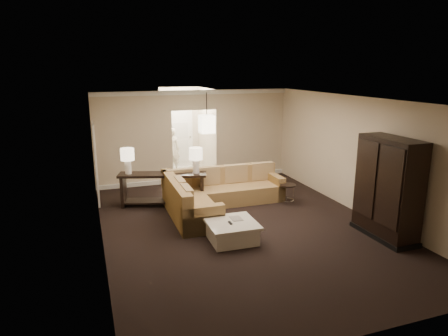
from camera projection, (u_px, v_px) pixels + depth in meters
name	position (u px, v px, depth m)	size (l,w,h in m)	color
ground	(243.00, 226.00, 8.92)	(8.00, 8.00, 0.00)	black
wall_back	(195.00, 136.00, 12.23)	(6.00, 0.04, 2.80)	beige
wall_front	(366.00, 239.00, 4.92)	(6.00, 0.04, 2.80)	beige
wall_left	(98.00, 178.00, 7.61)	(0.04, 8.00, 2.80)	beige
wall_right	(360.00, 156.00, 9.54)	(0.04, 8.00, 2.80)	beige
ceiling	(245.00, 100.00, 8.23)	(6.00, 8.00, 0.02)	white
crown_molding	(194.00, 92.00, 11.86)	(6.00, 0.10, 0.12)	silver
baseboard	(196.00, 179.00, 12.52)	(6.00, 0.10, 0.12)	silver
side_door	(96.00, 164.00, 10.27)	(0.05, 0.90, 2.10)	white
foyer	(184.00, 133.00, 13.49)	(1.44, 2.02, 2.80)	white
sectional_sofa	(215.00, 194.00, 9.98)	(3.13, 2.49, 0.93)	brown
coffee_table	(232.00, 231.00, 8.17)	(1.03, 1.03, 0.42)	silver
console_table	(163.00, 186.00, 10.17)	(2.26, 1.12, 0.85)	black
armoire	(388.00, 191.00, 8.16)	(0.63, 1.46, 2.10)	black
drink_table	(288.00, 190.00, 10.36)	(0.41, 0.41, 0.51)	black
table_lamp_left	(127.00, 157.00, 9.95)	(0.34, 0.34, 0.65)	white
table_lamp_right	(196.00, 156.00, 10.02)	(0.34, 0.34, 0.65)	white
pendant_light	(207.00, 124.00, 10.91)	(0.38, 0.38, 1.09)	black
person	(172.00, 147.00, 13.45)	(0.60, 0.40, 1.67)	#ECE3C8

